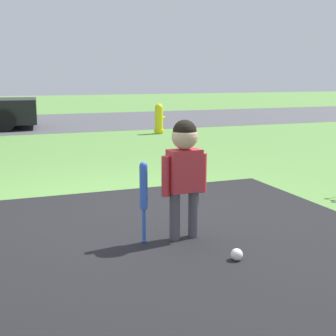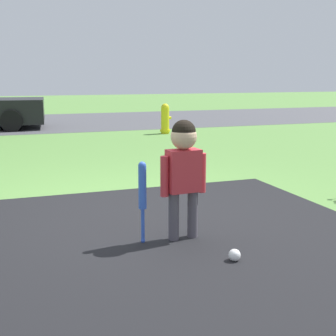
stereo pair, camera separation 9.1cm
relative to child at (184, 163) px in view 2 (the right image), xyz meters
name	(u,v)px [view 2 (the right image)]	position (x,y,z in m)	size (l,w,h in m)	color
ground_plane	(131,213)	(-0.23, 0.93, -0.68)	(60.00, 60.00, 0.00)	#5B8C42
driveway_strip	(276,328)	(-0.05, -1.57, -0.68)	(3.77, 7.00, 0.01)	black
street_strip	(44,122)	(-0.23, 11.14, -0.68)	(40.00, 6.00, 0.01)	#4C4C51
child	(184,163)	(0.00, 0.00, 0.00)	(0.43, 0.23, 1.05)	#4C4751
baseball_bat	(142,191)	(-0.36, 0.02, -0.22)	(0.07, 0.07, 0.71)	blue
sports_ball	(235,255)	(0.19, -0.61, -0.64)	(0.10, 0.10, 0.10)	white
fire_hydrant	(165,119)	(2.35, 7.23, -0.32)	(0.28, 0.25, 0.74)	yellow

